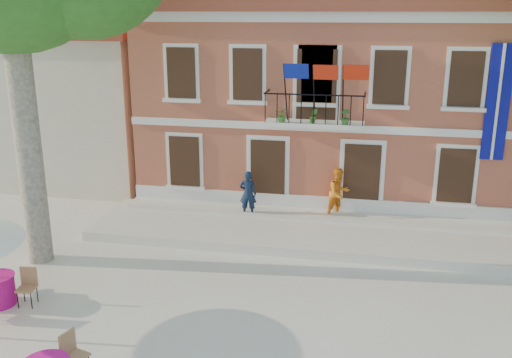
% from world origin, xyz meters
% --- Properties ---
extents(ground, '(90.00, 90.00, 0.00)m').
position_xyz_m(ground, '(0.00, 0.00, 0.00)').
color(ground, beige).
rests_on(ground, ground).
extents(main_building, '(13.50, 9.59, 7.50)m').
position_xyz_m(main_building, '(2.00, 9.99, 3.78)').
color(main_building, '#B65641').
rests_on(main_building, ground).
extents(neighbor_west, '(9.40, 9.40, 6.40)m').
position_xyz_m(neighbor_west, '(-9.50, 11.00, 3.22)').
color(neighbor_west, beige).
rests_on(neighbor_west, ground).
extents(terrace, '(14.00, 3.40, 0.30)m').
position_xyz_m(terrace, '(2.00, 4.40, 0.15)').
color(terrace, silver).
rests_on(terrace, ground).
extents(pedestrian_navy, '(0.60, 0.41, 1.58)m').
position_xyz_m(pedestrian_navy, '(-0.14, 5.20, 1.09)').
color(pedestrian_navy, '#101E36').
rests_on(pedestrian_navy, terrace).
extents(pedestrian_orange, '(1.06, 1.04, 1.73)m').
position_xyz_m(pedestrian_orange, '(2.88, 5.64, 1.16)').
color(pedestrian_orange, orange).
rests_on(pedestrian_orange, terrace).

